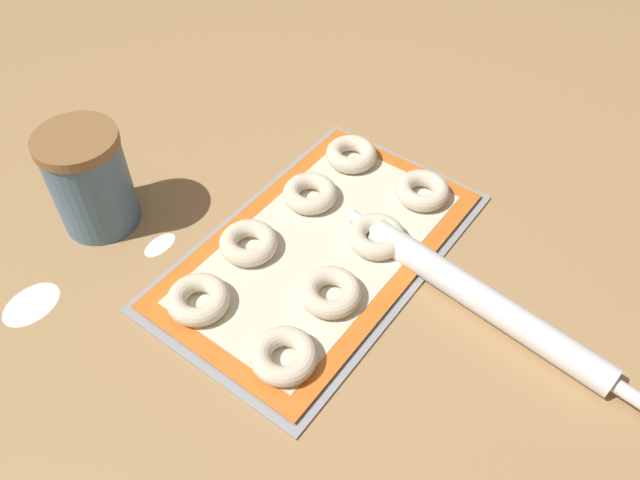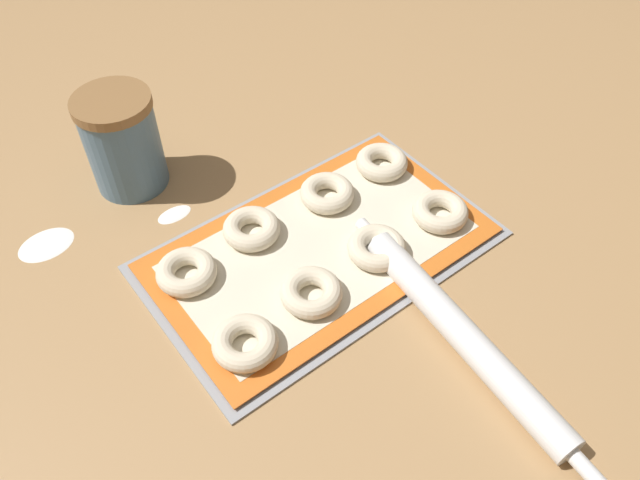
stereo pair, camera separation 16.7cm
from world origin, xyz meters
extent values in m
plane|color=#A87F51|center=(0.00, 0.00, 0.00)|extent=(2.80, 2.80, 0.00)
cube|color=#93969B|center=(-0.01, -0.01, 0.00)|extent=(0.52, 0.31, 0.01)
cube|color=orange|center=(-0.01, -0.01, 0.01)|extent=(0.49, 0.29, 0.00)
cube|color=beige|center=(-0.01, -0.01, 0.01)|extent=(0.44, 0.24, 0.00)
torus|color=beige|center=(-0.20, -0.09, 0.02)|extent=(0.09, 0.09, 0.03)
torus|color=beige|center=(-0.08, -0.08, 0.02)|extent=(0.09, 0.09, 0.03)
torus|color=beige|center=(0.05, -0.07, 0.02)|extent=(0.09, 0.09, 0.03)
torus|color=beige|center=(0.17, -0.08, 0.02)|extent=(0.09, 0.09, 0.03)
torus|color=beige|center=(-0.20, 0.06, 0.02)|extent=(0.09, 0.09, 0.03)
torus|color=beige|center=(-0.08, 0.07, 0.02)|extent=(0.09, 0.09, 0.03)
torus|color=beige|center=(0.06, 0.06, 0.02)|extent=(0.09, 0.09, 0.03)
torus|color=beige|center=(0.18, 0.06, 0.02)|extent=(0.09, 0.09, 0.03)
cylinder|color=slate|center=(-0.16, 0.31, 0.08)|extent=(0.12, 0.12, 0.15)
cylinder|color=olive|center=(-0.16, 0.31, 0.16)|extent=(0.12, 0.12, 0.02)
cylinder|color=silver|center=(0.04, -0.26, 0.02)|extent=(0.08, 0.38, 0.04)
cylinder|color=silver|center=(0.06, -0.04, 0.02)|extent=(0.02, 0.05, 0.02)
cylinder|color=silver|center=(0.02, -0.47, 0.02)|extent=(0.02, 0.05, 0.02)
ellipsoid|color=white|center=(-0.15, 0.19, 0.00)|extent=(0.06, 0.03, 0.00)
ellipsoid|color=white|center=(-0.34, 0.26, 0.00)|extent=(0.09, 0.06, 0.00)
camera|label=1|loc=(-0.51, -0.38, 0.72)|focal=35.00mm
camera|label=2|loc=(-0.39, -0.50, 0.72)|focal=35.00mm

